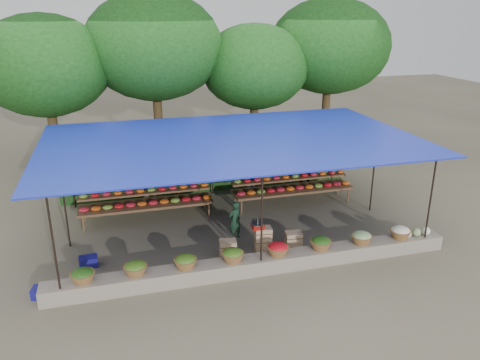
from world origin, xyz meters
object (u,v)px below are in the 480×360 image
object	(u,v)px
crate_counter	(262,243)
vendor_seated	(235,220)
weighing_scale	(258,226)
blue_crate_back	(89,262)
blue_crate_front	(42,292)

from	to	relation	value
crate_counter	vendor_seated	distance (m)	1.20
crate_counter	weighing_scale	distance (m)	0.56
blue_crate_back	vendor_seated	bearing A→B (deg)	2.51
weighing_scale	blue_crate_back	size ratio (longest dim) A/B	0.75
crate_counter	blue_crate_back	xyz separation A→B (m)	(-4.62, 0.52, -0.17)
weighing_scale	vendor_seated	distance (m)	1.15
crate_counter	blue_crate_front	bearing A→B (deg)	-173.40
crate_counter	blue_crate_back	world-z (taller)	crate_counter
vendor_seated	blue_crate_back	distance (m)	4.18
crate_counter	weighing_scale	world-z (taller)	weighing_scale
vendor_seated	blue_crate_back	xyz separation A→B (m)	(-4.12, -0.53, -0.44)
weighing_scale	blue_crate_back	distance (m)	4.57
weighing_scale	vendor_seated	xyz separation A→B (m)	(-0.36, 1.05, -0.27)
crate_counter	weighing_scale	xyz separation A→B (m)	(-0.13, -0.00, 0.54)
vendor_seated	blue_crate_front	bearing A→B (deg)	-4.60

